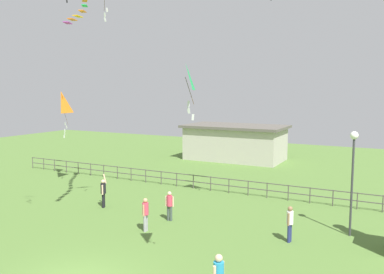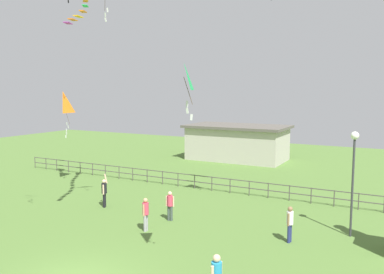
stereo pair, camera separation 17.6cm
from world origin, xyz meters
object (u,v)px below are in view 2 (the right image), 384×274
object	(u,v)px
lamppost	(354,162)
person_3	(170,204)
person_6	(104,191)
person_1	(146,212)
kite_3	(184,78)
kite_5	(63,104)
person_4	(290,222)

from	to	relation	value
lamppost	person_3	world-z (taller)	lamppost
lamppost	person_6	size ratio (longest dim) A/B	2.55
person_1	person_3	bearing A→B (deg)	83.54
kite_3	kite_5	size ratio (longest dim) A/B	0.58
lamppost	person_3	xyz separation A→B (m)	(-8.37, -1.95, -2.57)
person_4	kite_3	bearing A→B (deg)	-111.54
person_4	person_6	size ratio (longest dim) A/B	0.85
person_4	kite_5	bearing A→B (deg)	168.78
person_3	kite_3	xyz separation A→B (m)	(3.95, -5.56, 6.10)
lamppost	person_3	size ratio (longest dim) A/B	3.16
lamppost	person_3	distance (m)	8.97
lamppost	person_1	bearing A→B (deg)	-156.09
lamppost	person_4	bearing A→B (deg)	-138.23
kite_5	person_3	bearing A→B (deg)	-17.16
person_4	kite_5	distance (m)	17.55
kite_3	kite_5	xyz separation A→B (m)	(-14.40, 8.79, -1.32)
person_1	kite_5	bearing A→B (deg)	153.63
lamppost	kite_5	bearing A→B (deg)	176.13
lamppost	person_6	world-z (taller)	lamppost
lamppost	kite_5	xyz separation A→B (m)	(-18.83, 1.27, 2.21)
person_1	kite_5	xyz separation A→B (m)	(-10.24, 5.08, 4.74)
kite_3	kite_5	world-z (taller)	kite_3
person_6	kite_3	xyz separation A→B (m)	(8.45, -5.84, 6.03)
person_6	kite_3	world-z (taller)	kite_3
person_4	person_6	bearing A→B (deg)	178.15
person_3	kite_5	bearing A→B (deg)	162.84
person_3	person_6	world-z (taller)	person_6
lamppost	kite_3	xyz separation A→B (m)	(-4.43, -7.51, 3.53)
person_6	lamppost	bearing A→B (deg)	7.39
person_6	kite_5	size ratio (longest dim) A/B	0.59
lamppost	person_1	world-z (taller)	lamppost
kite_3	person_1	bearing A→B (deg)	138.27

